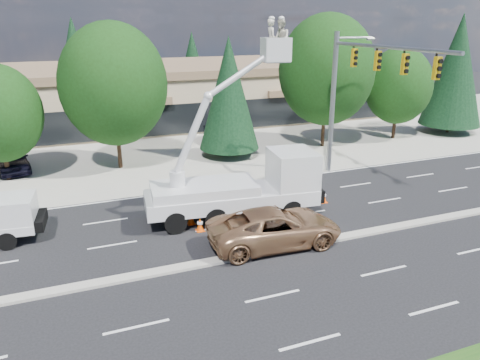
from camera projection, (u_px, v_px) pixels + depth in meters
name	position (u px, v px, depth m)	size (l,w,h in m)	color
ground	(241.00, 257.00, 20.10)	(140.00, 140.00, 0.00)	black
concrete_apron	(150.00, 146.00, 37.70)	(140.00, 22.00, 0.01)	#9C9A8E
road_median	(241.00, 256.00, 20.09)	(120.00, 0.55, 0.12)	#9C9A8E
strip_mall	(128.00, 93.00, 45.55)	(50.40, 15.40, 5.50)	tan
tree_front_d	(114.00, 85.00, 30.41)	(6.98, 6.98, 9.68)	#332114
tree_front_e	(229.00, 94.00, 33.51)	(4.39, 4.39, 8.65)	#332114
tree_front_f	(327.00, 70.00, 35.84)	(7.38, 7.38, 10.24)	#332114
tree_front_g	(398.00, 86.00, 38.76)	(5.48, 5.48, 7.61)	#332114
tree_front_h	(456.00, 70.00, 40.49)	(5.20, 5.20, 10.25)	#332114
tree_back_b	(75.00, 59.00, 53.92)	(5.07, 5.07, 9.99)	#332114
tree_back_c	(192.00, 63.00, 59.06)	(4.19, 4.19, 8.27)	#332114
tree_back_d	(278.00, 58.00, 63.12)	(4.44, 4.44, 8.76)	#332114
signal_mast	(354.00, 84.00, 27.79)	(2.76, 10.16, 9.00)	gray
bucket_truck	(246.00, 178.00, 23.70)	(8.94, 3.65, 9.84)	silver
traffic_cone_b	(191.00, 218.00, 23.28)	(0.40, 0.40, 0.70)	#FF5208
traffic_cone_c	(200.00, 224.00, 22.52)	(0.40, 0.40, 0.70)	#FF5208
traffic_cone_d	(323.00, 197.00, 26.04)	(0.40, 0.40, 0.70)	#FF5208
minivan	(275.00, 227.00, 21.01)	(2.80, 6.07, 1.69)	#A2744E
parked_car_west	(12.00, 159.00, 31.41)	(1.95, 4.85, 1.65)	black
parked_car_east	(220.00, 134.00, 38.35)	(1.59, 4.56, 1.50)	black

